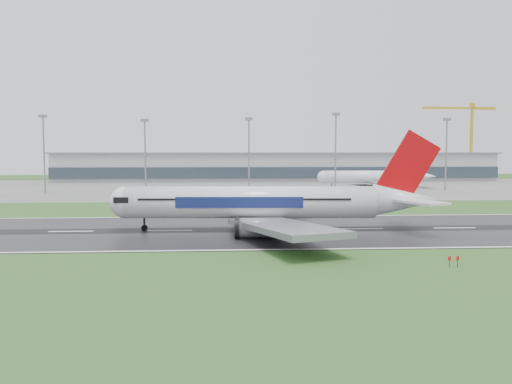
{
  "coord_description": "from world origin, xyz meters",
  "views": [
    {
      "loc": [
        -28.67,
        -105.42,
        16.3
      ],
      "look_at": [
        -21.59,
        12.0,
        7.0
      ],
      "focal_mm": 36.07,
      "sensor_mm": 36.0,
      "label": 1
    }
  ],
  "objects": [
    {
      "name": "terminal",
      "position": [
        0.0,
        185.0,
        7.5
      ],
      "size": [
        240.0,
        36.0,
        15.0
      ],
      "primitive_type": "cube",
      "color": "#9598A0",
      "rests_on": "ground"
    },
    {
      "name": "floodmast_4",
      "position": [
        61.66,
        100.0,
        14.37
      ],
      "size": [
        0.64,
        0.64,
        28.73
      ],
      "primitive_type": "cylinder",
      "color": "gray",
      "rests_on": "ground"
    },
    {
      "name": "runway",
      "position": [
        0.0,
        0.0,
        0.05
      ],
      "size": [
        400.0,
        45.0,
        0.1
      ],
      "primitive_type": "cube",
      "color": "black",
      "rests_on": "ground"
    },
    {
      "name": "tower_crane",
      "position": [
        121.07,
        200.0,
        22.71
      ],
      "size": [
        46.17,
        4.64,
        45.42
      ],
      "primitive_type": null,
      "rotation": [
        0.0,
        0.0,
        0.05
      ],
      "color": "gold",
      "rests_on": "ground"
    },
    {
      "name": "floodmast_2",
      "position": [
        -19.12,
        100.0,
        14.29
      ],
      "size": [
        0.64,
        0.64,
        28.58
      ],
      "primitive_type": "cylinder",
      "color": "gray",
      "rests_on": "ground"
    },
    {
      "name": "floodmast_1",
      "position": [
        -60.13,
        100.0,
        13.95
      ],
      "size": [
        0.64,
        0.64,
        27.9
      ],
      "primitive_type": "cylinder",
      "color": "gray",
      "rests_on": "ground"
    },
    {
      "name": "main_airliner",
      "position": [
        -18.83,
        -1.09,
        9.95
      ],
      "size": [
        69.91,
        66.9,
        19.7
      ],
      "primitive_type": null,
      "rotation": [
        0.0,
        0.0,
        -0.05
      ],
      "color": "silver",
      "rests_on": "runway"
    },
    {
      "name": "floodmast_3",
      "position": [
        15.89,
        100.0,
        15.32
      ],
      "size": [
        0.64,
        0.64,
        30.64
      ],
      "primitive_type": "cylinder",
      "color": "gray",
      "rests_on": "ground"
    },
    {
      "name": "ground",
      "position": [
        0.0,
        0.0,
        0.0
      ],
      "size": [
        520.0,
        520.0,
        0.0
      ],
      "primitive_type": "plane",
      "color": "#27521E",
      "rests_on": "ground"
    },
    {
      "name": "parked_airliner",
      "position": [
        37.72,
        120.21,
        7.97
      ],
      "size": [
        54.01,
        50.31,
        15.78
      ],
      "primitive_type": null,
      "rotation": [
        0.0,
        0.0,
        0.0
      ],
      "color": "white",
      "rests_on": "apron"
    },
    {
      "name": "floodmast_0",
      "position": [
        -99.17,
        100.0,
        14.69
      ],
      "size": [
        0.64,
        0.64,
        29.37
      ],
      "primitive_type": "cylinder",
      "color": "gray",
      "rests_on": "ground"
    },
    {
      "name": "apron",
      "position": [
        0.0,
        125.0,
        0.04
      ],
      "size": [
        400.0,
        130.0,
        0.08
      ],
      "primitive_type": "cube",
      "color": "slate",
      "rests_on": "ground"
    }
  ]
}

